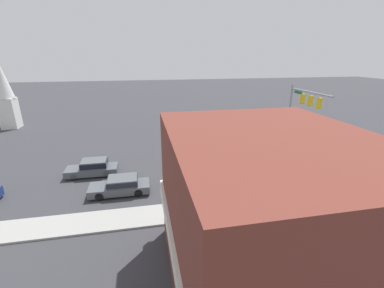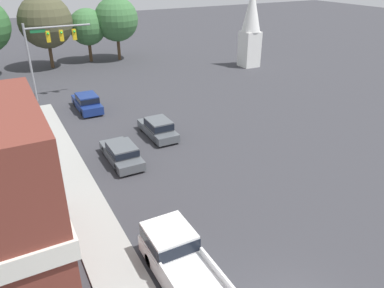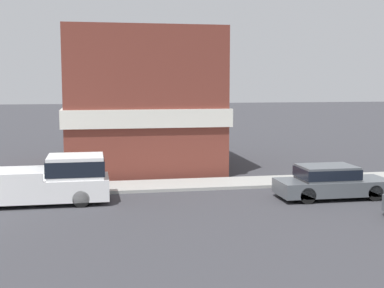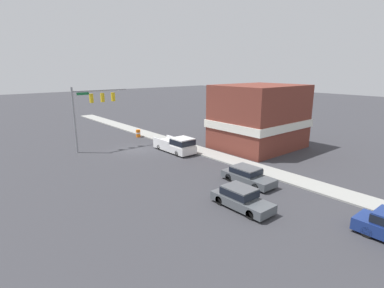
{
  "view_description": "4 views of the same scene",
  "coord_description": "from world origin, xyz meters",
  "px_view_note": "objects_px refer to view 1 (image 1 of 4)",
  "views": [
    {
      "loc": [
        -21.05,
        13.55,
        10.5
      ],
      "look_at": [
        0.28,
        9.36,
        3.0
      ],
      "focal_mm": 24.0,
      "sensor_mm": 36.0,
      "label": 1
    },
    {
      "loc": [
        -8.68,
        -7.11,
        12.73
      ],
      "look_at": [
        1.16,
        11.2,
        2.56
      ],
      "focal_mm": 35.0,
      "sensor_mm": 36.0,
      "label": 2
    },
    {
      "loc": [
        18.45,
        5.9,
        4.86
      ],
      "look_at": [
        1.34,
        9.1,
        2.81
      ],
      "focal_mm": 50.0,
      "sensor_mm": 36.0,
      "label": 3
    },
    {
      "loc": [
        16.91,
        30.94,
        9.5
      ],
      "look_at": [
        0.24,
        11.03,
        2.92
      ],
      "focal_mm": 28.0,
      "sensor_mm": 36.0,
      "label": 4
    }
  ],
  "objects_px": {
    "car_lead": "(121,185)",
    "pickup_truck_parked": "(261,177)",
    "car_oncoming": "(93,167)",
    "construction_barrel": "(369,174)"
  },
  "relations": [
    {
      "from": "pickup_truck_parked",
      "to": "construction_barrel",
      "type": "distance_m",
      "value": 10.07
    },
    {
      "from": "car_oncoming",
      "to": "construction_barrel",
      "type": "distance_m",
      "value": 24.88
    },
    {
      "from": "car_oncoming",
      "to": "pickup_truck_parked",
      "type": "bearing_deg",
      "value": 69.94
    },
    {
      "from": "car_lead",
      "to": "construction_barrel",
      "type": "xyz_separation_m",
      "value": [
        -1.85,
        -21.45,
        -0.18
      ]
    },
    {
      "from": "construction_barrel",
      "to": "pickup_truck_parked",
      "type": "bearing_deg",
      "value": 86.3
    },
    {
      "from": "car_oncoming",
      "to": "pickup_truck_parked",
      "type": "xyz_separation_m",
      "value": [
        -5.17,
        -14.15,
        0.16
      ]
    },
    {
      "from": "car_lead",
      "to": "car_oncoming",
      "type": "distance_m",
      "value": 4.81
    },
    {
      "from": "pickup_truck_parked",
      "to": "car_lead",
      "type": "bearing_deg",
      "value": 83.98
    },
    {
      "from": "pickup_truck_parked",
      "to": "car_oncoming",
      "type": "bearing_deg",
      "value": 69.94
    },
    {
      "from": "car_lead",
      "to": "pickup_truck_parked",
      "type": "bearing_deg",
      "value": -96.02
    }
  ]
}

